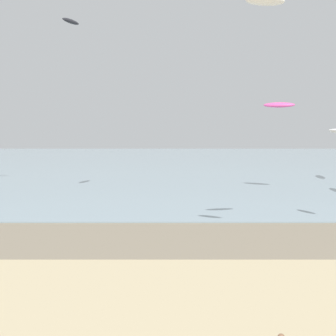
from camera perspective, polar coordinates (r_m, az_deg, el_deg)
name	(u,v)px	position (r m, az deg, el deg)	size (l,w,h in m)	color
wet_sand_strip	(186,239)	(29.72, 2.28, -9.01)	(120.00, 8.43, 0.01)	#7A6D59
sea	(175,167)	(68.26, 0.95, 0.14)	(160.00, 70.00, 0.10)	#7F939E
kite_aloft_1	(265,1)	(27.89, 12.28, 20.12)	(2.41, 0.77, 0.39)	white
kite_aloft_8	(70,21)	(42.38, -12.38, 17.83)	(2.33, 0.74, 0.37)	black
kite_aloft_9	(279,105)	(45.88, 13.95, 7.83)	(3.09, 0.99, 0.49)	#E54C99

